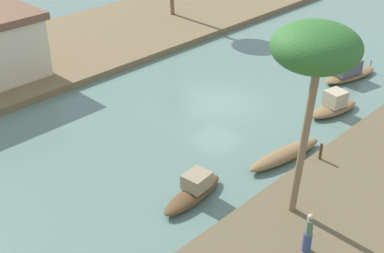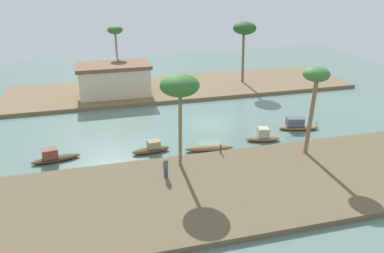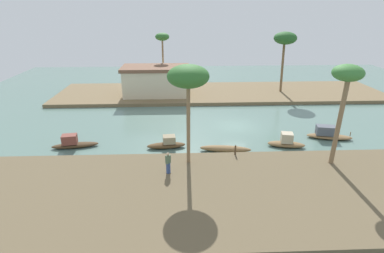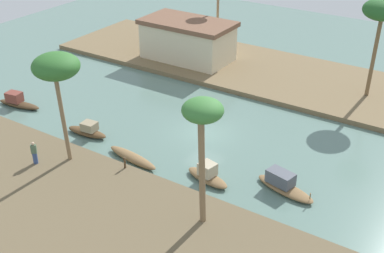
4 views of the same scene
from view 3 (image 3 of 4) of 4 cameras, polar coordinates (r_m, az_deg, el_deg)
name	(u,v)px [view 3 (image 3 of 4)]	position (r m, az deg, el deg)	size (l,w,h in m)	color
river_water	(236,126)	(33.35, 8.08, 0.10)	(71.78, 71.78, 0.00)	slate
riverbank_left	(270,192)	(22.00, 14.09, -11.44)	(45.97, 11.39, 0.43)	brown
riverbank_right	(221,93)	(45.43, 5.24, 6.17)	(45.97, 11.39, 0.43)	brown
sampan_with_red_awning	(286,142)	(29.27, 16.85, -2.74)	(3.43, 1.76, 1.31)	brown
sampan_with_tall_canopy	(328,134)	(32.44, 23.53, -1.25)	(4.31, 2.12, 1.26)	brown
sampan_upstream_small	(73,143)	(29.82, -20.85, -2.83)	(4.14, 1.62, 1.23)	#47331E
sampan_foreground	(167,144)	(27.90, -4.58, -3.14)	(3.49, 1.29, 1.13)	brown
sampan_open_hull	(225,149)	(27.33, 6.11, -4.06)	(4.53, 1.54, 0.52)	brown
person_on_near_bank	(168,164)	(22.82, -4.37, -6.84)	(0.44, 0.44, 1.62)	#33477A
mooring_post	(235,150)	(25.87, 7.91, -4.26)	(0.14, 0.14, 0.80)	#4C3823
palm_tree_left_near	(188,78)	(22.19, -0.70, 8.86)	(3.00, 3.00, 7.63)	#7F6647
palm_tree_left_far	(347,80)	(24.55, 26.40, 7.67)	(2.16, 2.16, 7.67)	#7F6647
palm_tree_right_tall	(285,39)	(45.97, 16.64, 14.99)	(3.12, 3.12, 8.23)	brown
palm_tree_right_short	(162,39)	(46.71, -5.44, 15.55)	(2.03, 2.03, 7.90)	#7F6647
riverside_building	(156,81)	(43.20, -6.58, 8.33)	(9.06, 5.04, 3.90)	beige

